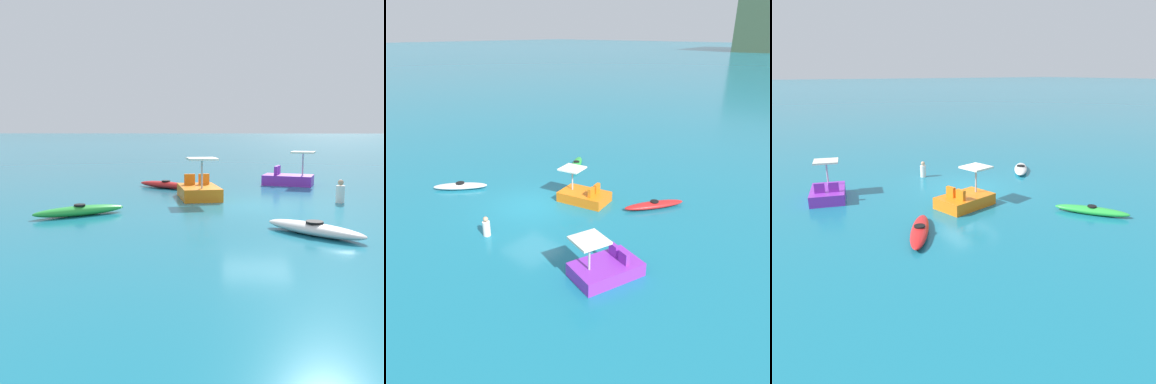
# 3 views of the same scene
# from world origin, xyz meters

# --- Properties ---
(ground_plane) EXTENTS (600.00, 600.00, 0.00)m
(ground_plane) POSITION_xyz_m (0.00, 0.00, 0.00)
(ground_plane) COLOR #19728C
(kayak_green) EXTENTS (2.17, 2.76, 0.37)m
(kayak_green) POSITION_xyz_m (-2.33, 5.89, 0.16)
(kayak_green) COLOR green
(kayak_green) RESTS_ON ground_plane
(kayak_white) EXTENTS (2.45, 2.62, 0.37)m
(kayak_white) POSITION_xyz_m (-4.52, -1.12, 0.16)
(kayak_white) COLOR white
(kayak_white) RESTS_ON ground_plane
(kayak_red) EXTENTS (2.14, 2.99, 0.37)m
(kayak_red) POSITION_xyz_m (4.61, 3.97, 0.16)
(kayak_red) COLOR red
(kayak_red) RESTS_ON ground_plane
(pedal_boat_purple) EXTENTS (2.12, 2.73, 1.68)m
(pedal_boat_purple) POSITION_xyz_m (6.35, -2.01, 0.34)
(pedal_boat_purple) COLOR purple
(pedal_boat_purple) RESTS_ON ground_plane
(pedal_boat_orange) EXTENTS (2.67, 1.98, 1.68)m
(pedal_boat_orange) POSITION_xyz_m (1.55, 2.25, 0.34)
(pedal_boat_orange) COLOR orange
(pedal_boat_orange) RESTS_ON ground_plane
(person_near_shore) EXTENTS (0.45, 0.45, 0.88)m
(person_near_shore) POSITION_xyz_m (0.87, -3.15, 0.39)
(person_near_shore) COLOR silver
(person_near_shore) RESTS_ON ground_plane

